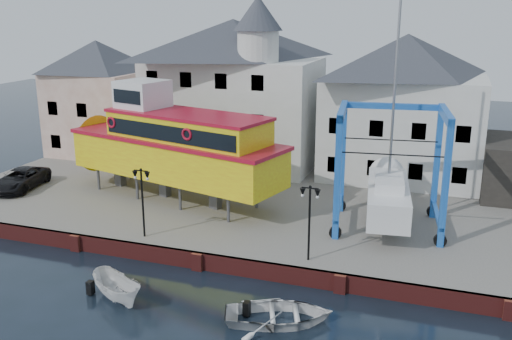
% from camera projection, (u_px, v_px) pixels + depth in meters
% --- Properties ---
extents(ground, '(140.00, 140.00, 0.00)m').
position_uv_depth(ground, '(198.00, 270.00, 31.78)').
color(ground, black).
rests_on(ground, ground).
extents(hardstanding, '(44.00, 22.00, 1.00)m').
position_uv_depth(hardstanding, '(261.00, 201.00, 41.63)').
color(hardstanding, '#5F5D5B').
rests_on(hardstanding, ground).
extents(quay_wall, '(44.00, 0.47, 1.00)m').
position_uv_depth(quay_wall, '(198.00, 261.00, 31.73)').
color(quay_wall, maroon).
rests_on(quay_wall, ground).
extents(building_pink, '(8.00, 7.00, 10.30)m').
position_uv_depth(building_pink, '(100.00, 98.00, 52.13)').
color(building_pink, tan).
rests_on(building_pink, hardstanding).
extents(building_white_main, '(14.00, 8.30, 14.00)m').
position_uv_depth(building_white_main, '(235.00, 91.00, 48.01)').
color(building_white_main, silver).
rests_on(building_white_main, hardstanding).
extents(building_white_right, '(12.00, 8.00, 11.20)m').
position_uv_depth(building_white_right, '(403.00, 107.00, 44.38)').
color(building_white_right, silver).
rests_on(building_white_right, hardstanding).
extents(lamp_post_left, '(1.12, 0.32, 4.20)m').
position_uv_depth(lamp_post_left, '(142.00, 185.00, 32.99)').
color(lamp_post_left, black).
rests_on(lamp_post_left, hardstanding).
extents(lamp_post_right, '(1.12, 0.32, 4.20)m').
position_uv_depth(lamp_post_right, '(310.00, 204.00, 29.83)').
color(lamp_post_right, black).
rests_on(lamp_post_right, hardstanding).
extents(tour_boat, '(19.31, 9.16, 8.18)m').
position_uv_depth(tour_boat, '(163.00, 144.00, 40.04)').
color(tour_boat, '#59595E').
rests_on(tour_boat, hardstanding).
extents(travel_lift, '(7.26, 9.66, 14.24)m').
position_uv_depth(travel_lift, '(388.00, 186.00, 35.43)').
color(travel_lift, '#0F48B2').
rests_on(travel_lift, hardstanding).
extents(van, '(3.34, 5.72, 1.50)m').
position_uv_depth(van, '(20.00, 179.00, 42.55)').
color(van, black).
rests_on(van, hardstanding).
extents(motorboat_a, '(4.06, 3.17, 1.49)m').
position_uv_depth(motorboat_a, '(118.00, 300.00, 28.50)').
color(motorboat_a, white).
rests_on(motorboat_a, ground).
extents(motorboat_b, '(5.94, 5.10, 1.04)m').
position_uv_depth(motorboat_b, '(279.00, 322.00, 26.49)').
color(motorboat_b, white).
rests_on(motorboat_b, ground).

